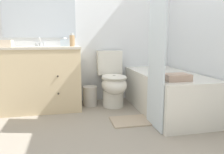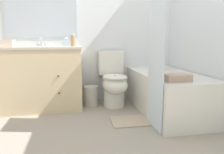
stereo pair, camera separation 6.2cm
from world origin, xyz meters
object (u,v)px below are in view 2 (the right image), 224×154
object	(u,v)px
wastebasket	(91,96)
hand_towel_folded	(5,43)
vanity_cabinet	(42,77)
bath_mat	(130,121)
sink_faucet	(42,44)
bath_towel_folded	(177,78)
toilet	(114,81)
soap_dispenser	(73,40)
tissue_box	(66,43)
bathtub	(167,92)

from	to	relation	value
wastebasket	hand_towel_folded	bearing A→B (deg)	-171.52
vanity_cabinet	bath_mat	xyz separation A→B (m)	(1.07, -0.73, -0.43)
hand_towel_folded	bath_mat	xyz separation A→B (m)	(1.46, -0.58, -0.90)
sink_faucet	bath_towel_folded	size ratio (longest dim) A/B	0.52
sink_faucet	wastebasket	size ratio (longest dim) A/B	0.50
toilet	bath_towel_folded	distance (m)	1.05
soap_dispenser	bath_towel_folded	xyz separation A→B (m)	(1.06, -0.94, -0.39)
wastebasket	bath_mat	distance (m)	0.85
vanity_cabinet	tissue_box	distance (m)	0.60
wastebasket	bath_towel_folded	xyz separation A→B (m)	(0.83, -0.98, 0.41)
sink_faucet	hand_towel_folded	xyz separation A→B (m)	(-0.40, -0.36, 0.01)
toilet	tissue_box	bearing A→B (deg)	162.51
bath_towel_folded	tissue_box	bearing A→B (deg)	136.19
vanity_cabinet	soap_dispenser	xyz separation A→B (m)	(0.44, -0.03, 0.50)
bathtub	hand_towel_folded	xyz separation A→B (m)	(-2.04, 0.30, 0.64)
wastebasket	bathtub	bearing A→B (deg)	-25.47
sink_faucet	tissue_box	world-z (taller)	sink_faucet
bath_towel_folded	soap_dispenser	bearing A→B (deg)	138.44
soap_dispenser	hand_towel_folded	world-z (taller)	soap_dispenser
vanity_cabinet	wastebasket	bearing A→B (deg)	0.62
wastebasket	tissue_box	size ratio (longest dim) A/B	2.12
wastebasket	hand_towel_folded	world-z (taller)	hand_towel_folded
soap_dispenser	bath_mat	world-z (taller)	soap_dispenser
bath_mat	soap_dispenser	bearing A→B (deg)	131.68
bathtub	hand_towel_folded	distance (m)	2.16
sink_faucet	soap_dispenser	bearing A→B (deg)	-28.28
sink_faucet	soap_dispenser	distance (m)	0.50
sink_faucet	soap_dispenser	xyz separation A→B (m)	(0.44, -0.24, 0.05)
toilet	bath_towel_folded	size ratio (longest dim) A/B	2.91
tissue_box	bath_mat	size ratio (longest dim) A/B	0.29
bathtub	wastebasket	size ratio (longest dim) A/B	5.24
bath_mat	hand_towel_folded	bearing A→B (deg)	158.37
vanity_cabinet	toilet	size ratio (longest dim) A/B	1.38
soap_dispenser	bath_towel_folded	world-z (taller)	soap_dispenser
tissue_box	bathtub	bearing A→B (deg)	-24.62
tissue_box	sink_faucet	bearing A→B (deg)	169.05
toilet	hand_towel_folded	world-z (taller)	hand_towel_folded
tissue_box	bath_mat	bearing A→B (deg)	-50.36
bathtub	soap_dispenser	bearing A→B (deg)	160.54
vanity_cabinet	tissue_box	size ratio (longest dim) A/B	8.12
toilet	tissue_box	size ratio (longest dim) A/B	5.90
bathtub	bath_mat	size ratio (longest dim) A/B	3.27
vanity_cabinet	tissue_box	xyz separation A→B (m)	(0.34, 0.14, 0.47)
toilet	hand_towel_folded	xyz separation A→B (m)	(-1.39, -0.09, 0.54)
vanity_cabinet	bathtub	world-z (taller)	vanity_cabinet
vanity_cabinet	soap_dispenser	size ratio (longest dim) A/B	6.05
sink_faucet	vanity_cabinet	bearing A→B (deg)	-90.00
soap_dispenser	vanity_cabinet	bearing A→B (deg)	176.10
vanity_cabinet	soap_dispenser	distance (m)	0.67
sink_faucet	bathtub	world-z (taller)	sink_faucet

